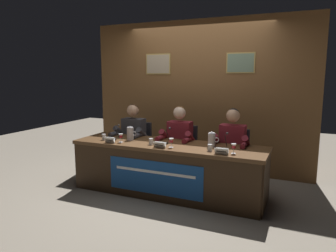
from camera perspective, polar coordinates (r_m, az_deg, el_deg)
The scene contains 23 objects.
ground_plane at distance 4.63m, azimuth 0.00°, elevation -11.96°, with size 12.00×12.00×0.00m, color gray.
wall_back_panelled at distance 5.53m, azimuth 5.44°, elevation 5.39°, with size 3.93×0.14×2.60m.
conference_table at distance 4.38m, azimuth -0.55°, elevation -6.45°, with size 2.73×0.77×0.72m.
chair_left at distance 5.34m, azimuth -5.53°, elevation -4.32°, with size 0.44×0.45×0.88m.
panelist_left at distance 5.11m, azimuth -6.67°, elevation -1.80°, with size 0.51×0.48×1.21m.
nameplate_left at distance 4.53m, azimuth -10.49°, elevation -2.52°, with size 0.15×0.06×0.08m.
juice_glass_left at distance 4.54m, azimuth -8.55°, elevation -1.86°, with size 0.06×0.06×0.12m.
water_cup_left at distance 4.76m, azimuth -11.53°, elevation -2.00°, with size 0.06×0.06×0.08m.
microphone_left at distance 4.75m, azimuth -9.46°, elevation -1.53°, with size 0.06×0.17×0.22m.
chair_center at distance 5.00m, azimuth 2.64°, elevation -5.22°, with size 0.44×0.45×0.88m.
panelist_center at distance 4.76m, azimuth 1.80°, elevation -2.57°, with size 0.51×0.48×1.21m.
nameplate_center at distance 4.16m, azimuth -1.51°, elevation -3.42°, with size 0.17×0.06×0.08m.
juice_glass_center at distance 4.17m, azimuth 0.60°, elevation -2.75°, with size 0.06×0.06×0.12m.
water_cup_center at distance 4.36m, azimuth -3.11°, elevation -2.88°, with size 0.06×0.06×0.08m.
microphone_center at distance 4.41m, azimuth -0.13°, elevation -2.23°, with size 0.06×0.17×0.22m.
chair_right at distance 4.78m, azimuth 11.81°, elevation -6.11°, with size 0.44×0.45×0.88m.
panelist_right at distance 4.52m, azimuth 11.40°, elevation -3.38°, with size 0.51×0.48×1.21m.
nameplate_right at distance 3.87m, azimuth 9.69°, elevation -4.52°, with size 0.17×0.06×0.08m.
juice_glass_right at distance 3.93m, azimuth 11.84°, elevation -3.70°, with size 0.06×0.06×0.12m.
water_cup_right at distance 4.02m, azimuth 7.62°, elevation -3.99°, with size 0.06×0.06×0.08m.
microphone_right at distance 4.12m, azimuth 10.38°, elevation -3.23°, with size 0.06×0.17×0.22m.
water_pitcher_left_side at distance 4.68m, azimuth -6.86°, elevation -1.37°, with size 0.15×0.10×0.21m.
water_pitcher_right_side at distance 4.24m, azimuth 7.95°, elevation -2.51°, with size 0.15×0.10×0.21m.
Camera 1 is at (1.74, -3.95, 1.68)m, focal length 33.59 mm.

